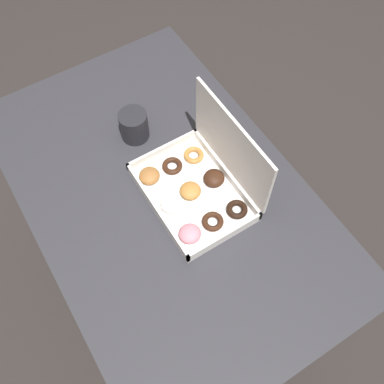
# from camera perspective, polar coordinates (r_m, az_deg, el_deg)

# --- Properties ---
(ground_plane) EXTENTS (8.00, 8.00, 0.00)m
(ground_plane) POSITION_cam_1_polar(r_m,az_deg,el_deg) (1.95, -2.39, -11.12)
(ground_plane) COLOR #2D2826
(dining_table) EXTENTS (1.14, 0.72, 0.76)m
(dining_table) POSITION_cam_1_polar(r_m,az_deg,el_deg) (1.36, -3.37, -2.48)
(dining_table) COLOR #2D2D33
(dining_table) RESTS_ON ground_plane
(donut_box) EXTENTS (0.33, 0.24, 0.25)m
(donut_box) POSITION_cam_1_polar(r_m,az_deg,el_deg) (1.21, 1.20, 1.39)
(donut_box) COLOR white
(donut_box) RESTS_ON dining_table
(coffee_mug) EXTENTS (0.08, 0.08, 0.09)m
(coffee_mug) POSITION_cam_1_polar(r_m,az_deg,el_deg) (1.33, -7.39, 8.43)
(coffee_mug) COLOR #232328
(coffee_mug) RESTS_ON dining_table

